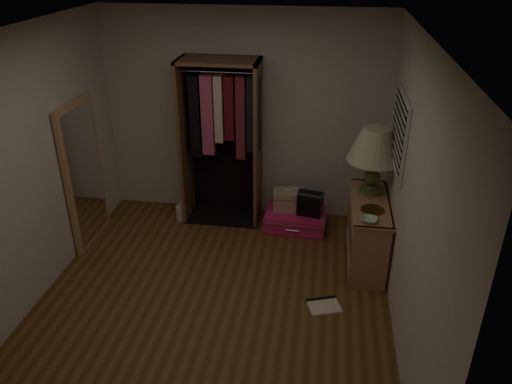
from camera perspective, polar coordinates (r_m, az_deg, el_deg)
ground at (r=5.13m, az=-5.00°, el=-12.59°), size 4.00×4.00×0.00m
room_walls at (r=4.36m, az=-4.69°, el=3.08°), size 3.52×4.02×2.60m
console_bookshelf at (r=5.68m, az=12.60°, el=-4.12°), size 0.42×1.12×0.75m
open_wardrobe at (r=6.10m, az=-3.84°, el=7.23°), size 0.96×0.50×2.05m
floor_mirror at (r=6.04m, az=-19.07°, el=1.90°), size 0.06×0.80×1.70m
pink_suitcase at (r=6.28m, az=4.52°, el=-3.17°), size 0.78×0.58×0.23m
train_case at (r=6.23m, az=3.71°, el=-0.87°), size 0.39×0.29×0.27m
black_bag at (r=6.12m, az=6.20°, el=-1.14°), size 0.32×0.24×0.32m
table_lamp at (r=5.46m, az=13.49°, el=5.11°), size 0.78×0.78×0.74m
brass_tray at (r=5.30m, az=13.16°, el=-2.01°), size 0.32×0.32×0.01m
ceramic_bowl at (r=5.08m, az=12.77°, el=-3.11°), size 0.20×0.20×0.04m
white_jug at (r=6.53m, az=-8.54°, el=-2.30°), size 0.16×0.16×0.23m
floor_book at (r=5.12m, az=7.71°, el=-12.68°), size 0.38×0.34×0.03m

